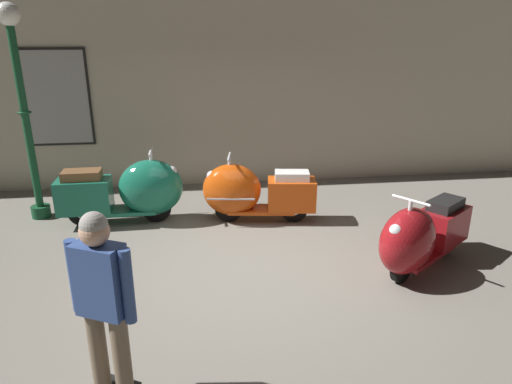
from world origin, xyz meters
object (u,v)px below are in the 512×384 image
object	(u,v)px
scooter_2	(419,237)
lamppost	(22,99)
visitor_0	(103,297)
scooter_1	(250,192)
scooter_0	(131,191)

from	to	relation	value
scooter_2	lamppost	xyz separation A→B (m)	(-4.95, 2.37, 1.35)
lamppost	visitor_0	size ratio (longest dim) A/B	1.97
lamppost	visitor_0	bearing A→B (deg)	-66.51
scooter_1	scooter_2	size ratio (longest dim) A/B	1.08
scooter_0	lamppost	world-z (taller)	lamppost
scooter_1	visitor_0	distance (m)	3.71
scooter_0	scooter_1	xyz separation A→B (m)	(1.74, -0.17, -0.04)
lamppost	visitor_0	xyz separation A→B (m)	(1.72, -3.97, -0.90)
scooter_0	scooter_1	world-z (taller)	scooter_0
visitor_0	scooter_1	bearing A→B (deg)	2.99
scooter_1	scooter_2	bearing A→B (deg)	142.64
scooter_1	lamppost	size ratio (longest dim) A/B	0.56
scooter_2	visitor_0	xyz separation A→B (m)	(-3.22, -1.59, 0.45)
lamppost	scooter_0	bearing A→B (deg)	-15.89
scooter_0	scooter_2	distance (m)	4.02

